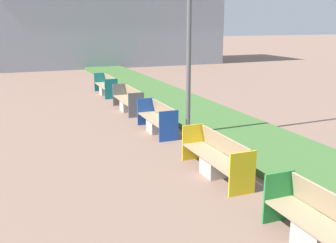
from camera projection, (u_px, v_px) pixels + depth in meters
planter_grass_strip at (250, 138)px, 11.87m from camera, size 2.80×120.00×0.18m
bench_green_frame at (318, 228)px, 6.17m from camera, size 0.65×1.99×0.94m
bench_yellow_frame at (216, 160)px, 9.18m from camera, size 0.65×2.40×0.94m
bench_blue_frame at (158, 121)px, 12.75m from camera, size 0.65×2.17×0.94m
bench_grey_frame at (129, 102)px, 15.81m from camera, size 0.65×2.40×0.94m
bench_teal_frame at (106, 87)px, 19.34m from camera, size 0.65×2.43×0.94m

